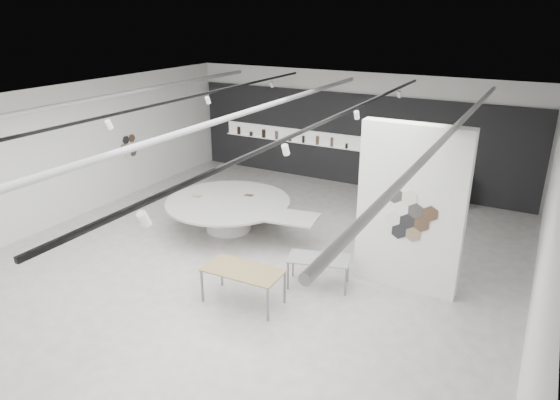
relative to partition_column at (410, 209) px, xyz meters
The scene contains 7 objects.
room 3.74m from the partition_column, 164.48° to the right, with size 12.02×14.02×3.82m.
back_wall_display 6.94m from the partition_column, 121.10° to the left, with size 11.80×0.27×3.10m.
partition_column is the anchor object (origin of this frame).
display_island 5.16m from the partition_column, behind, with size 4.64×3.83×0.86m.
sample_table_wood 3.69m from the partition_column, 140.37° to the right, with size 1.64×0.85×0.76m.
sample_table_stone 2.21m from the partition_column, 151.23° to the right, with size 1.44×0.99×0.67m.
kitchen_counter 5.68m from the partition_column, 93.14° to the left, with size 1.59×0.70×1.22m.
Camera 1 is at (5.72, -8.69, 5.66)m, focal length 32.00 mm.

